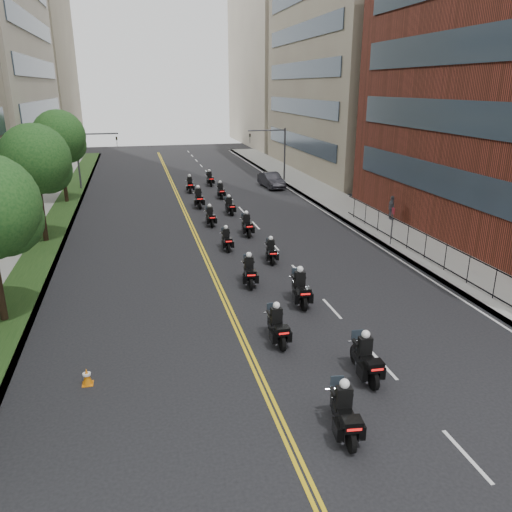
{
  "coord_description": "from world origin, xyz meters",
  "views": [
    {
      "loc": [
        -5.2,
        -9.65,
        9.79
      ],
      "look_at": [
        0.18,
        12.5,
        2.0
      ],
      "focal_mm": 35.0,
      "sensor_mm": 36.0,
      "label": 1
    }
  ],
  "objects_px": {
    "motorcycle_0": "(344,413)",
    "motorcycle_9": "(230,206)",
    "traffic_cone": "(87,377)",
    "motorcycle_10": "(199,199)",
    "motorcycle_1": "(366,360)",
    "motorcycle_7": "(247,226)",
    "motorcycle_6": "(226,240)",
    "motorcycle_11": "(221,191)",
    "motorcycle_12": "(190,185)",
    "motorcycle_5": "(271,252)",
    "motorcycle_13": "(210,179)",
    "motorcycle_8": "(210,217)",
    "motorcycle_3": "(300,289)",
    "pedestrian_c": "(392,208)",
    "motorcycle_4": "(249,272)",
    "motorcycle_2": "(277,327)",
    "parked_sedan": "(271,180)"
  },
  "relations": [
    {
      "from": "motorcycle_3",
      "to": "motorcycle_4",
      "type": "bearing_deg",
      "value": 126.48
    },
    {
      "from": "motorcycle_7",
      "to": "motorcycle_8",
      "type": "relative_size",
      "value": 1.06
    },
    {
      "from": "motorcycle_5",
      "to": "motorcycle_8",
      "type": "height_order",
      "value": "motorcycle_8"
    },
    {
      "from": "motorcycle_11",
      "to": "motorcycle_12",
      "type": "bearing_deg",
      "value": 126.03
    },
    {
      "from": "traffic_cone",
      "to": "motorcycle_11",
      "type": "bearing_deg",
      "value": 71.45
    },
    {
      "from": "motorcycle_3",
      "to": "motorcycle_12",
      "type": "height_order",
      "value": "motorcycle_3"
    },
    {
      "from": "motorcycle_2",
      "to": "parked_sedan",
      "type": "relative_size",
      "value": 0.5
    },
    {
      "from": "motorcycle_0",
      "to": "traffic_cone",
      "type": "xyz_separation_m",
      "value": [
        -7.57,
        4.49,
        -0.39
      ]
    },
    {
      "from": "motorcycle_6",
      "to": "motorcycle_13",
      "type": "distance_m",
      "value": 21.51
    },
    {
      "from": "motorcycle_5",
      "to": "motorcycle_11",
      "type": "distance_m",
      "value": 17.95
    },
    {
      "from": "motorcycle_3",
      "to": "motorcycle_5",
      "type": "height_order",
      "value": "motorcycle_3"
    },
    {
      "from": "motorcycle_11",
      "to": "traffic_cone",
      "type": "distance_m",
      "value": 30.33
    },
    {
      "from": "motorcycle_7",
      "to": "motorcycle_9",
      "type": "bearing_deg",
      "value": 91.44
    },
    {
      "from": "motorcycle_0",
      "to": "pedestrian_c",
      "type": "xyz_separation_m",
      "value": [
        13.28,
        22.06,
        0.35
      ]
    },
    {
      "from": "motorcycle_9",
      "to": "parked_sedan",
      "type": "relative_size",
      "value": 0.47
    },
    {
      "from": "motorcycle_13",
      "to": "motorcycle_8",
      "type": "bearing_deg",
      "value": -100.49
    },
    {
      "from": "motorcycle_1",
      "to": "motorcycle_7",
      "type": "relative_size",
      "value": 1.04
    },
    {
      "from": "traffic_cone",
      "to": "motorcycle_10",
      "type": "bearing_deg",
      "value": 74.26
    },
    {
      "from": "motorcycle_0",
      "to": "motorcycle_9",
      "type": "height_order",
      "value": "motorcycle_0"
    },
    {
      "from": "motorcycle_7",
      "to": "parked_sedan",
      "type": "bearing_deg",
      "value": 70.12
    },
    {
      "from": "motorcycle_4",
      "to": "motorcycle_10",
      "type": "relative_size",
      "value": 0.91
    },
    {
      "from": "motorcycle_5",
      "to": "traffic_cone",
      "type": "xyz_separation_m",
      "value": [
        -9.53,
        -10.8,
        -0.3
      ]
    },
    {
      "from": "motorcycle_12",
      "to": "motorcycle_13",
      "type": "height_order",
      "value": "motorcycle_12"
    },
    {
      "from": "motorcycle_2",
      "to": "pedestrian_c",
      "type": "relative_size",
      "value": 1.27
    },
    {
      "from": "pedestrian_c",
      "to": "motorcycle_0",
      "type": "bearing_deg",
      "value": 158.66
    },
    {
      "from": "motorcycle_12",
      "to": "motorcycle_4",
      "type": "bearing_deg",
      "value": -86.64
    },
    {
      "from": "pedestrian_c",
      "to": "traffic_cone",
      "type": "height_order",
      "value": "pedestrian_c"
    },
    {
      "from": "motorcycle_6",
      "to": "motorcycle_9",
      "type": "distance_m",
      "value": 9.15
    },
    {
      "from": "motorcycle_6",
      "to": "motorcycle_11",
      "type": "relative_size",
      "value": 0.96
    },
    {
      "from": "motorcycle_7",
      "to": "motorcycle_13",
      "type": "xyz_separation_m",
      "value": [
        0.25,
        18.59,
        -0.01
      ]
    },
    {
      "from": "motorcycle_5",
      "to": "motorcycle_7",
      "type": "relative_size",
      "value": 0.9
    },
    {
      "from": "motorcycle_2",
      "to": "motorcycle_13",
      "type": "xyz_separation_m",
      "value": [
        2.4,
        33.73,
        -0.01
      ]
    },
    {
      "from": "pedestrian_c",
      "to": "motorcycle_3",
      "type": "bearing_deg",
      "value": 147.77
    },
    {
      "from": "motorcycle_1",
      "to": "motorcycle_0",
      "type": "bearing_deg",
      "value": -123.11
    },
    {
      "from": "motorcycle_13",
      "to": "motorcycle_1",
      "type": "bearing_deg",
      "value": -92.12
    },
    {
      "from": "motorcycle_6",
      "to": "motorcycle_9",
      "type": "relative_size",
      "value": 0.97
    },
    {
      "from": "motorcycle_5",
      "to": "pedestrian_c",
      "type": "relative_size",
      "value": 1.15
    },
    {
      "from": "motorcycle_10",
      "to": "motorcycle_3",
      "type": "bearing_deg",
      "value": -83.11
    },
    {
      "from": "motorcycle_2",
      "to": "motorcycle_5",
      "type": "height_order",
      "value": "motorcycle_2"
    },
    {
      "from": "motorcycle_6",
      "to": "pedestrian_c",
      "type": "distance_m",
      "value": 13.99
    },
    {
      "from": "motorcycle_8",
      "to": "traffic_cone",
      "type": "distance_m",
      "value": 20.93
    },
    {
      "from": "motorcycle_9",
      "to": "motorcycle_10",
      "type": "height_order",
      "value": "motorcycle_10"
    },
    {
      "from": "motorcycle_3",
      "to": "motorcycle_9",
      "type": "bearing_deg",
      "value": 95.18
    },
    {
      "from": "motorcycle_3",
      "to": "motorcycle_6",
      "type": "bearing_deg",
      "value": 107.02
    },
    {
      "from": "motorcycle_7",
      "to": "motorcycle_12",
      "type": "xyz_separation_m",
      "value": [
        -2.12,
        15.7,
        0.01
      ]
    },
    {
      "from": "motorcycle_0",
      "to": "motorcycle_2",
      "type": "bearing_deg",
      "value": 100.74
    },
    {
      "from": "motorcycle_4",
      "to": "parked_sedan",
      "type": "bearing_deg",
      "value": 78.44
    },
    {
      "from": "motorcycle_6",
      "to": "motorcycle_11",
      "type": "bearing_deg",
      "value": 81.98
    },
    {
      "from": "motorcycle_9",
      "to": "motorcycle_10",
      "type": "bearing_deg",
      "value": 121.77
    },
    {
      "from": "motorcycle_5",
      "to": "motorcycle_7",
      "type": "distance_m",
      "value": 5.71
    }
  ]
}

